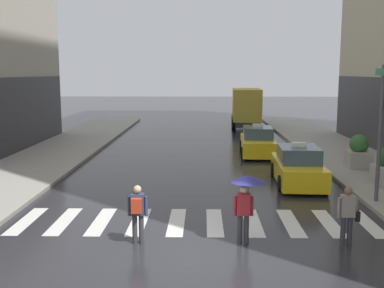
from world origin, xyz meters
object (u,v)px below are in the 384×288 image
at_px(box_truck, 246,107).
at_px(pedestrian_with_backpack, 138,210).
at_px(taxi_lead, 298,167).
at_px(pedestrian_with_handbag, 348,213).
at_px(pedestrian_with_umbrella, 247,190).
at_px(planter_mid_block, 359,153).
at_px(taxi_second, 257,142).
at_px(traffic_light_pole, 384,114).

bearing_deg(box_truck, pedestrian_with_backpack, -101.24).
bearing_deg(box_truck, taxi_lead, -88.75).
bearing_deg(pedestrian_with_handbag, pedestrian_with_backpack, -179.88).
bearing_deg(pedestrian_with_umbrella, pedestrian_with_handbag, -2.01).
bearing_deg(planter_mid_block, pedestrian_with_backpack, -132.73).
distance_m(taxi_second, pedestrian_with_umbrella, 14.28).
height_order(pedestrian_with_handbag, planter_mid_block, planter_mid_block).
bearing_deg(pedestrian_with_backpack, box_truck, 78.76).
bearing_deg(taxi_lead, planter_mid_block, 39.51).
relative_size(taxi_lead, taxi_second, 1.00).
bearing_deg(taxi_lead, traffic_light_pole, -53.95).
bearing_deg(pedestrian_with_umbrella, planter_mid_block, 57.65).
bearing_deg(box_truck, planter_mid_block, -77.05).
bearing_deg(planter_mid_block, box_truck, 102.95).
bearing_deg(pedestrian_with_umbrella, box_truck, 84.93).
distance_m(taxi_lead, pedestrian_with_umbrella, 7.64).
relative_size(taxi_lead, pedestrian_with_handbag, 2.79).
relative_size(box_truck, pedestrian_with_backpack, 4.62).
xyz_separation_m(traffic_light_pole, box_truck, (-2.71, 22.93, -1.41)).
distance_m(traffic_light_pole, pedestrian_with_handbag, 5.21).
relative_size(traffic_light_pole, pedestrian_with_handbag, 2.91).
xyz_separation_m(traffic_light_pole, taxi_second, (-3.17, 10.20, -2.53)).
bearing_deg(taxi_second, box_truck, 87.91).
bearing_deg(taxi_lead, taxi_second, 97.23).
xyz_separation_m(taxi_lead, box_truck, (-0.43, 19.80, 1.13)).
bearing_deg(traffic_light_pole, pedestrian_with_umbrella, -142.33).
bearing_deg(traffic_light_pole, planter_mid_block, 78.76).
xyz_separation_m(taxi_second, pedestrian_with_backpack, (-4.89, -14.24, 0.25)).
relative_size(pedestrian_with_backpack, pedestrian_with_handbag, 1.00).
relative_size(traffic_light_pole, pedestrian_with_umbrella, 2.47).
height_order(box_truck, pedestrian_with_handbag, box_truck).
xyz_separation_m(taxi_lead, pedestrian_with_backpack, (-5.79, -7.16, 0.25)).
height_order(taxi_second, pedestrian_with_umbrella, pedestrian_with_umbrella).
height_order(pedestrian_with_backpack, planter_mid_block, planter_mid_block).
relative_size(taxi_second, pedestrian_with_umbrella, 2.38).
bearing_deg(pedestrian_with_backpack, planter_mid_block, 47.27).
bearing_deg(pedestrian_with_backpack, taxi_second, 71.03).
xyz_separation_m(taxi_second, pedestrian_with_umbrella, (-1.92, -14.13, 0.79)).
bearing_deg(taxi_lead, pedestrian_with_umbrella, -111.75).
xyz_separation_m(pedestrian_with_umbrella, pedestrian_with_handbag, (2.74, -0.10, -0.58)).
bearing_deg(planter_mid_block, pedestrian_with_umbrella, -122.35).
distance_m(taxi_second, box_truck, 12.79).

